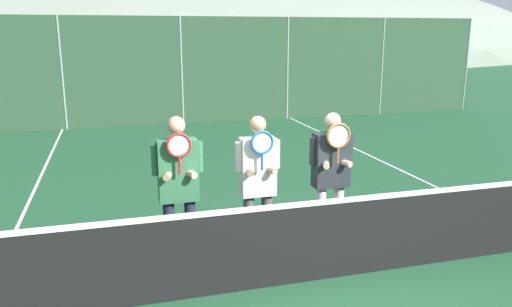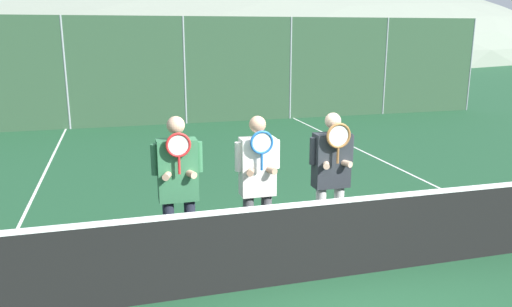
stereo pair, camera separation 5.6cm
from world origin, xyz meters
TOP-DOWN VIEW (x-y plane):
  - ground_plane at (0.00, 0.00)m, footprint 120.00×120.00m
  - hill_distant at (0.00, 54.46)m, footprint 105.74×58.74m
  - clubhouse_building at (1.30, 19.47)m, footprint 14.94×5.50m
  - fence_back at (-0.00, 10.43)m, footprint 20.39×0.06m
  - tennis_net at (0.00, 0.00)m, footprint 9.46×0.09m
  - court_line_left_sideline at (-3.51, 3.00)m, footprint 0.05×16.00m
  - court_line_right_sideline at (3.51, 3.00)m, footprint 0.05×16.00m
  - player_leftmost at (-1.41, 0.62)m, footprint 0.58×0.34m
  - player_center_left at (-0.48, 0.62)m, footprint 0.54×0.34m
  - player_center_right at (0.50, 0.70)m, footprint 0.58×0.34m
  - car_far_left at (-5.29, 13.33)m, footprint 4.25×2.08m
  - car_left_of_center at (-0.48, 13.49)m, footprint 4.20×1.93m
  - car_center at (4.30, 13.17)m, footprint 4.21×1.96m

SIDE VIEW (x-z plane):
  - ground_plane at x=0.00m, z-range 0.00..0.00m
  - hill_distant at x=0.00m, z-range -10.28..10.28m
  - court_line_left_sideline at x=-3.51m, z-range 0.00..0.01m
  - court_line_right_sideline at x=3.51m, z-range 0.00..0.01m
  - tennis_net at x=0.00m, z-range -0.03..1.02m
  - car_left_of_center at x=-0.48m, z-range 0.02..1.76m
  - car_far_left at x=-5.29m, z-range 0.02..1.82m
  - car_center at x=4.30m, z-range 0.01..1.87m
  - player_center_left at x=-0.48m, z-range 0.15..1.97m
  - player_center_right at x=0.50m, z-range 0.16..1.96m
  - player_leftmost at x=-1.41m, z-range 0.16..2.02m
  - fence_back at x=0.00m, z-range 0.00..3.21m
  - clubhouse_building at x=1.30m, z-range 0.02..3.23m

